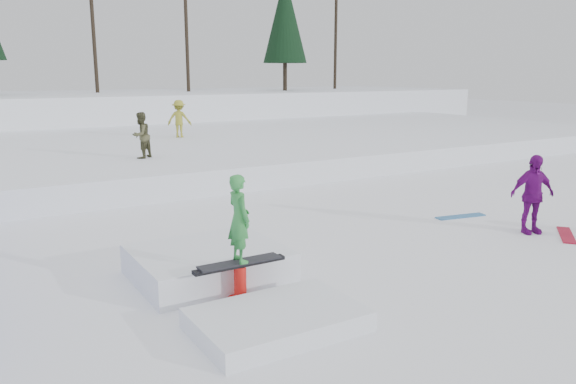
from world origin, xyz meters
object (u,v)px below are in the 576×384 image
walker_olive (141,135)px  jib_rail_feature (225,273)px  spectator_purple (532,194)px  walker_ygreen (179,119)px

walker_olive → jib_rail_feature: 10.82m
jib_rail_feature → spectator_purple: bearing=-3.4°
walker_olive → spectator_purple: bearing=83.1°
spectator_purple → jib_rail_feature: (-7.58, 0.46, -0.62)m
walker_olive → walker_ygreen: size_ratio=0.94×
walker_olive → jib_rail_feature: (-1.81, -10.59, -1.28)m
walker_olive → spectator_purple: size_ratio=0.85×
walker_ygreen → walker_olive: bearing=92.8°
spectator_purple → jib_rail_feature: 7.62m
walker_ygreen → jib_rail_feature: bearing=106.8°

